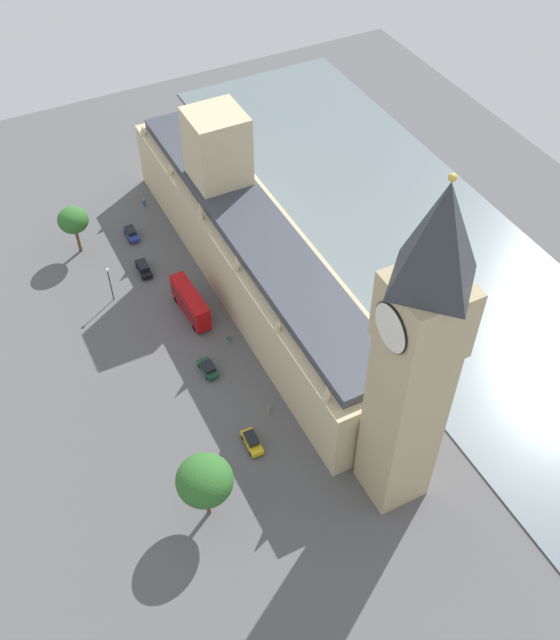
{
  "coord_description": "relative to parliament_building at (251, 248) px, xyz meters",
  "views": [
    {
      "loc": [
        35.08,
        81.84,
        86.98
      ],
      "look_at": [
        1.0,
        14.73,
        7.4
      ],
      "focal_mm": 41.37,
      "sensor_mm": 36.0,
      "label": 1
    }
  ],
  "objects": [
    {
      "name": "ground_plane",
      "position": [
        1.99,
        1.77,
        -7.59
      ],
      "size": [
        145.58,
        145.58,
        0.0
      ],
      "primitive_type": "plane",
      "color": "#565659"
    },
    {
      "name": "river_thames",
      "position": [
        -30.57,
        1.77,
        -7.47
      ],
      "size": [
        38.38,
        131.02,
        0.25
      ],
      "primitive_type": "cube",
      "color": "slate",
      "rests_on": "ground"
    },
    {
      "name": "parliament_building",
      "position": [
        0.0,
        0.0,
        0.0
      ],
      "size": [
        13.58,
        75.58,
        25.98
      ],
      "color": "#CCBA8E",
      "rests_on": "ground"
    },
    {
      "name": "clock_tower",
      "position": [
        0.34,
        43.83,
        18.27
      ],
      "size": [
        8.13,
        8.13,
        50.05
      ],
      "color": "tan",
      "rests_on": "ground"
    },
    {
      "name": "car_blue_leading",
      "position": [
        14.42,
        -20.54,
        -6.7
      ],
      "size": [
        1.95,
        4.39,
        1.74
      ],
      "rotation": [
        0.0,
        0.0,
        -0.01
      ],
      "color": "navy",
      "rests_on": "ground"
    },
    {
      "name": "car_black_midblock",
      "position": [
        15.61,
        -10.69,
        -6.7
      ],
      "size": [
        2.09,
        4.85,
        1.74
      ],
      "rotation": [
        0.0,
        0.0,
        -0.04
      ],
      "color": "black",
      "rests_on": "ground"
    },
    {
      "name": "double_decker_bus_corner",
      "position": [
        12.04,
        2.35,
        -4.96
      ],
      "size": [
        2.98,
        10.59,
        4.75
      ],
      "rotation": [
        0.0,
        0.0,
        0.04
      ],
      "color": "#B20C0F",
      "rests_on": "ground"
    },
    {
      "name": "car_dark_green_under_trees",
      "position": [
        14.46,
        15.01,
        -6.71
      ],
      "size": [
        2.07,
        4.19,
        1.74
      ],
      "rotation": [
        0.0,
        0.0,
        3.19
      ],
      "color": "#19472D",
      "rests_on": "ground"
    },
    {
      "name": "car_yellow_cab_near_tower",
      "position": [
        14.24,
        30.0,
        -6.7
      ],
      "size": [
        2.02,
        4.52,
        1.74
      ],
      "rotation": [
        0.0,
        0.0,
        -0.05
      ],
      "color": "gold",
      "rests_on": "ground"
    },
    {
      "name": "pedestrian_trailing",
      "position": [
        9.08,
        10.84,
        -6.89
      ],
      "size": [
        0.65,
        0.64,
        1.56
      ],
      "rotation": [
        0.0,
        0.0,
        3.97
      ],
      "color": "#336B60",
      "rests_on": "ground"
    },
    {
      "name": "pedestrian_opposite_hall",
      "position": [
        9.29,
        -28.06,
        -6.83
      ],
      "size": [
        0.7,
        0.68,
        1.68
      ],
      "rotation": [
        0.0,
        0.0,
        5.41
      ],
      "color": "#336B60",
      "rests_on": "ground"
    },
    {
      "name": "pedestrian_by_river_gate",
      "position": [
        9.55,
        25.9,
        -6.91
      ],
      "size": [
        0.57,
        0.47,
        1.52
      ],
      "rotation": [
        0.0,
        0.0,
        1.46
      ],
      "color": "gray",
      "rests_on": "ground"
    },
    {
      "name": "plane_tree_kerbside",
      "position": [
        23.82,
        -21.02,
        -0.63
      ],
      "size": [
        5.3,
        5.3,
        9.27
      ],
      "color": "brown",
      "rests_on": "ground"
    },
    {
      "name": "plane_tree_far_end",
      "position": [
        23.74,
        36.95,
        0.39
      ],
      "size": [
        7.18,
        7.18,
        11.06
      ],
      "color": "brown",
      "rests_on": "ground"
    },
    {
      "name": "street_lamp_slot_10",
      "position": [
        22.43,
        -6.54,
        -2.79
      ],
      "size": [
        0.56,
        0.56,
        6.96
      ],
      "color": "black",
      "rests_on": "ground"
    }
  ]
}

